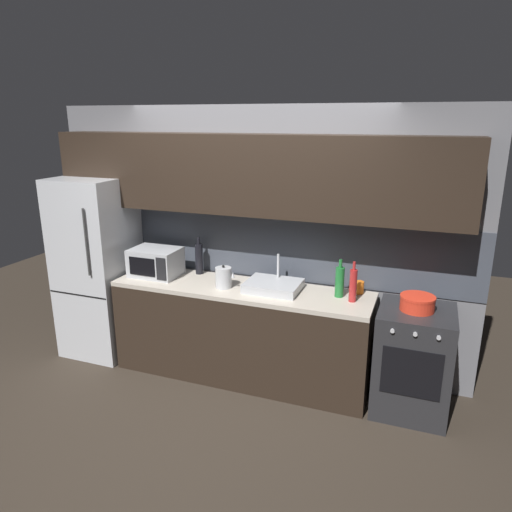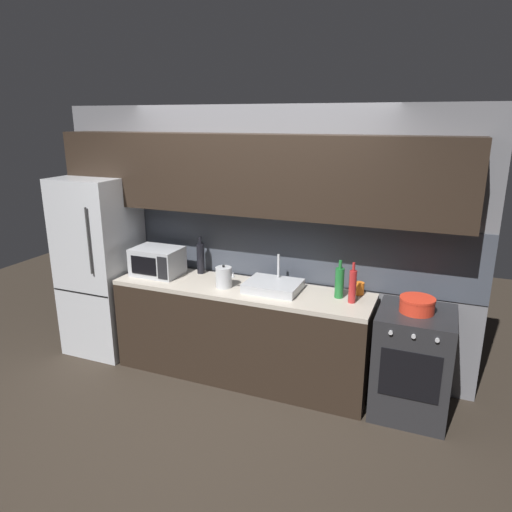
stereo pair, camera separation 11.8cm
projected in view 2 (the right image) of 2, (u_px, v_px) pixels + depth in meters
ground_plane at (196, 429)px, 3.75m from camera, size 10.00×10.00×0.00m
back_wall at (253, 211)px, 4.38m from camera, size 4.14×0.44×2.50m
counter_run at (241, 332)px, 4.42m from camera, size 2.40×0.60×0.90m
refrigerator at (101, 266)px, 4.87m from camera, size 0.68×0.69×1.83m
oven_range at (412, 363)px, 3.87m from camera, size 0.60×0.62×0.90m
microwave at (157, 261)px, 4.60m from camera, size 0.46×0.35×0.27m
sink_basin at (273, 286)px, 4.20m from camera, size 0.48×0.38×0.30m
kettle at (224, 277)px, 4.27m from camera, size 0.18×0.15×0.21m
wine_bottle_green at (339, 282)px, 4.01m from camera, size 0.08×0.08×0.33m
wine_bottle_red at (353, 286)px, 3.90m from camera, size 0.06×0.06×0.35m
wine_bottle_dark at (201, 258)px, 4.64m from camera, size 0.08×0.08×0.37m
mug_orange at (359, 288)px, 4.10m from camera, size 0.08×0.08×0.11m
cooking_pot at (417, 305)px, 3.73m from camera, size 0.28×0.28×0.12m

